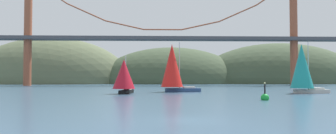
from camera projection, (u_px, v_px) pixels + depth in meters
name	position (u px, v px, depth m)	size (l,w,h in m)	color
ground_plane	(185.00, 120.00, 22.23)	(360.00, 360.00, 0.00)	#385670
headland_left	(50.00, 84.00, 155.22)	(79.98, 44.00, 45.75)	#5B6647
headland_center	(171.00, 83.00, 157.24)	(74.18, 44.00, 36.11)	#425138
headland_right	(279.00, 83.00, 159.10)	(86.20, 44.00, 40.81)	#425138
suspension_bridge	(163.00, 36.00, 117.74)	(136.03, 6.00, 40.36)	brown
sailboat_red_spinnaker	(173.00, 67.00, 65.19)	(8.65, 5.17, 10.39)	navy
sailboat_crimson_sail	(124.00, 75.00, 57.55)	(4.70, 7.19, 7.09)	black
sailboat_teal_sail	(302.00, 68.00, 58.98)	(8.05, 4.99, 9.83)	#B7B2A8
channel_buoy	(265.00, 97.00, 41.61)	(1.10, 1.10, 2.64)	green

